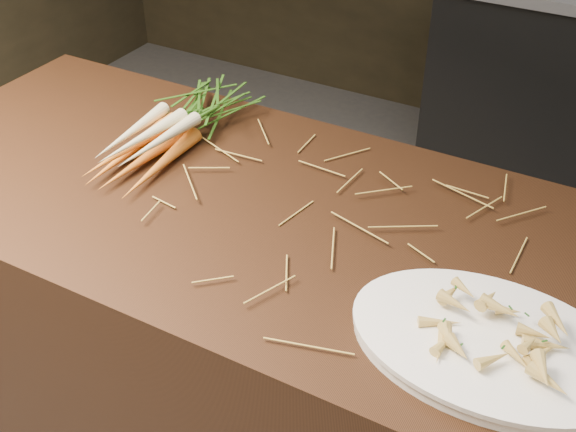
% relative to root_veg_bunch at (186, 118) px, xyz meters
% --- Properties ---
extents(straw_bedding, '(1.40, 0.60, 0.02)m').
position_rel_root_veg_bunch_xyz_m(straw_bedding, '(0.66, -0.15, -0.04)').
color(straw_bedding, '#AE8937').
rests_on(straw_bedding, main_counter).
extents(root_veg_bunch, '(0.17, 0.49, 0.09)m').
position_rel_root_veg_bunch_xyz_m(root_veg_bunch, '(0.00, 0.00, 0.00)').
color(root_veg_bunch, orange).
rests_on(root_veg_bunch, main_counter).
extents(serving_platter, '(0.41, 0.28, 0.02)m').
position_rel_root_veg_bunch_xyz_m(serving_platter, '(0.75, -0.31, -0.03)').
color(serving_platter, white).
rests_on(serving_platter, main_counter).
extents(roasted_veg_heap, '(0.20, 0.15, 0.05)m').
position_rel_root_veg_bunch_xyz_m(roasted_veg_heap, '(0.75, -0.31, 0.00)').
color(roasted_veg_heap, olive).
rests_on(roasted_veg_heap, serving_platter).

